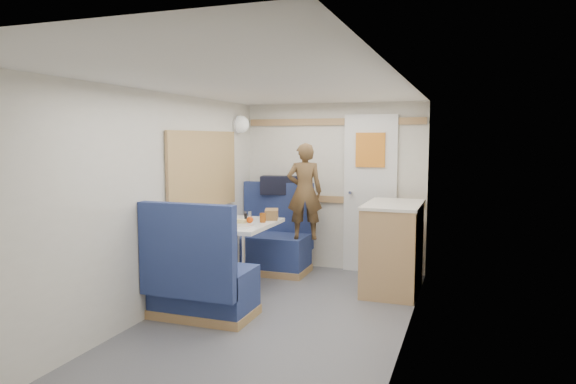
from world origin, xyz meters
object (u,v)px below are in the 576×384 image
at_px(dinette_table, 241,237).
at_px(bread_loaf, 272,214).
at_px(duffel_bag, 280,185).
at_px(wine_glass, 231,211).
at_px(bench_near, 200,285).
at_px(tray, 233,227).
at_px(tumbler_right, 248,217).
at_px(dome_light, 241,124).
at_px(cheese_block, 241,221).
at_px(tumbler_left, 224,219).
at_px(galley_counter, 393,246).
at_px(pepper_grinder, 246,218).
at_px(beer_glass, 263,218).
at_px(bench_far, 272,246).
at_px(orange_fruit, 250,220).
at_px(person, 305,191).

bearing_deg(dinette_table, bread_loaf, 58.09).
height_order(duffel_bag, wine_glass, duffel_bag).
distance_m(bench_near, wine_glass, 1.00).
height_order(dinette_table, tray, tray).
distance_m(bench_near, tumbler_right, 1.04).
bearing_deg(bread_loaf, dome_light, 138.79).
xyz_separation_m(dome_light, cheese_block, (0.44, -0.96, -0.99)).
bearing_deg(tray, tumbler_left, 142.59).
xyz_separation_m(galley_counter, wine_glass, (-1.57, -0.58, 0.38)).
xyz_separation_m(tumbler_left, pepper_grinder, (0.13, 0.24, -0.01)).
bearing_deg(dome_light, beer_glass, -52.08).
bearing_deg(bench_far, galley_counter, -12.10).
distance_m(duffel_bag, orange_fruit, 1.24).
relative_size(wine_glass, pepper_grinder, 1.77).
height_order(duffel_bag, tumbler_left, duffel_bag).
distance_m(tumbler_left, beer_glass, 0.42).
distance_m(orange_fruit, cheese_block, 0.09).
bearing_deg(bench_near, wine_glass, 96.93).
bearing_deg(dome_light, bench_near, -77.18).
bearing_deg(person, wine_glass, 35.60).
bearing_deg(galley_counter, tumbler_right, -160.68).
height_order(tumbler_left, beer_glass, tumbler_left).
height_order(tumbler_right, pepper_grinder, tumbler_right).
relative_size(person, bread_loaf, 4.31).
xyz_separation_m(dome_light, orange_fruit, (0.53, -0.94, -0.98)).
distance_m(bench_near, orange_fruit, 0.91).
bearing_deg(beer_glass, tray, -109.54).
xyz_separation_m(beer_glass, pepper_grinder, (-0.17, -0.05, -0.00)).
bearing_deg(person, duffel_bag, -59.91).
bearing_deg(dinette_table, dome_light, 114.65).
relative_size(bench_far, dome_light, 5.25).
height_order(bench_near, dome_light, dome_light).
bearing_deg(bread_loaf, dinette_table, -121.91).
distance_m(galley_counter, tray, 1.68).
height_order(bench_far, pepper_grinder, bench_far).
distance_m(cheese_block, wine_glass, 0.20).
distance_m(person, duffel_bag, 0.61).
bearing_deg(wine_glass, tumbler_left, -90.39).
bearing_deg(tumbler_right, tray, -89.49).
bearing_deg(orange_fruit, person, 68.35).
xyz_separation_m(galley_counter, tumbler_right, (-1.42, -0.50, 0.31)).
xyz_separation_m(cheese_block, tumbler_left, (-0.15, -0.08, 0.02)).
height_order(dome_light, tray, dome_light).
bearing_deg(orange_fruit, bread_loaf, 80.98).
bearing_deg(galley_counter, bread_loaf, -170.08).
bearing_deg(bench_far, cheese_block, -86.97).
distance_m(bench_far, duffel_bag, 0.76).
bearing_deg(pepper_grinder, dinette_table, -122.28).
bearing_deg(bench_near, duffel_bag, 89.76).
bearing_deg(orange_fruit, dinette_table, 146.09).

